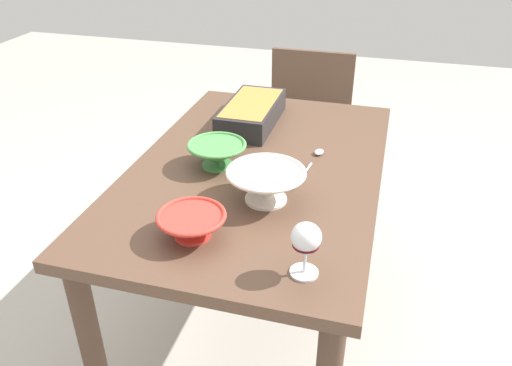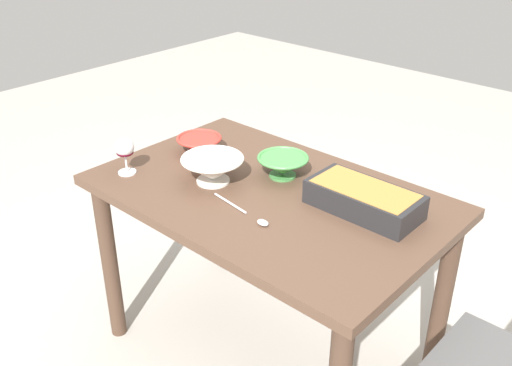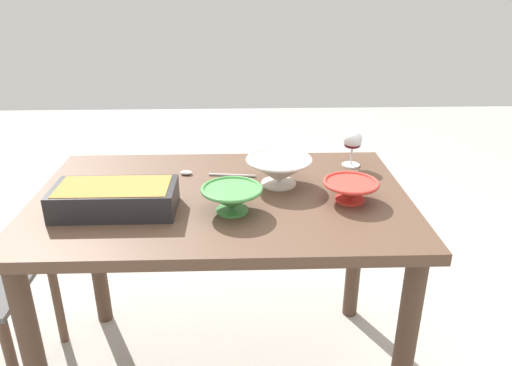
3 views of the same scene
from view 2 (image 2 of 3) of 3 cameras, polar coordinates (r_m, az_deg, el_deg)
The scene contains 8 objects.
ground_plane at distance 2.51m, azimuth 1.03°, elevation -16.33°, with size 8.00×8.00×0.00m, color #B2ADA3.
dining_table at distance 2.11m, azimuth 1.18°, elevation -3.54°, with size 1.24×0.79×0.77m.
wine_glass at distance 2.19m, azimuth -12.78°, elevation 3.19°, with size 0.07×0.07×0.14m.
casserole_dish at distance 1.95m, azimuth 10.56°, elevation -1.47°, with size 0.37×0.18×0.09m.
mixing_bowl at distance 2.34m, azimuth -5.59°, elevation 3.87°, with size 0.18×0.18×0.07m.
small_bowl at distance 2.10m, azimuth -4.28°, elevation 1.45°, with size 0.23×0.23×0.10m.
serving_bowl at distance 2.14m, azimuth 2.65°, elevation 1.77°, with size 0.19×0.19×0.08m.
serving_spoon at distance 1.90m, azimuth -0.57°, elevation -3.17°, with size 0.28×0.06×0.01m.
Camera 2 is at (1.18, -1.36, 1.75)m, focal length 40.70 mm.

